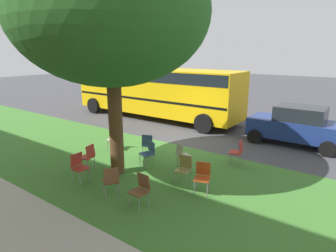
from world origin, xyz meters
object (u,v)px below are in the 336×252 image
object	(u,v)px
chair_1	(141,188)
chair_2	(148,151)
street_tree	(111,13)
chair_3	(114,137)
chair_10	(111,179)
chair_9	(182,154)
chair_4	(148,144)
school_bus	(155,88)
chair_5	(238,151)
chair_6	(79,165)
parked_car	(296,125)
chair_8	(203,175)
chair_7	(184,167)
chair_0	(88,155)

from	to	relation	value
chair_1	chair_2	bearing A→B (deg)	-54.29
street_tree	chair_3	size ratio (longest dim) A/B	8.02
chair_10	street_tree	bearing A→B (deg)	-50.23
chair_9	chair_2	bearing A→B (deg)	22.85
chair_4	school_bus	bearing A→B (deg)	-53.79
chair_5	street_tree	bearing A→B (deg)	45.26
chair_1	chair_6	xyz separation A→B (m)	(2.51, -0.04, 0.00)
chair_2	parked_car	xyz separation A→B (m)	(-3.53, -5.48, 0.32)
street_tree	chair_5	bearing A→B (deg)	-134.74
street_tree	parked_car	size ratio (longest dim) A/B	1.91
chair_5	chair_8	bearing A→B (deg)	90.47
chair_2	street_tree	bearing A→B (deg)	67.13
chair_1	chair_9	world-z (taller)	same
chair_4	chair_6	world-z (taller)	same
school_bus	chair_6	bearing A→B (deg)	113.57
street_tree	chair_6	world-z (taller)	street_tree
chair_2	chair_3	world-z (taller)	same
chair_5	chair_7	size ratio (longest dim) A/B	1.00
street_tree	chair_3	bearing A→B (deg)	-41.05
chair_2	parked_car	world-z (taller)	parked_car
chair_0	parked_car	world-z (taller)	parked_car
parked_car	chair_9	bearing A→B (deg)	64.10
chair_0	chair_3	world-z (taller)	same
chair_0	chair_2	bearing A→B (deg)	-133.00
chair_2	chair_9	xyz separation A→B (m)	(-1.09, -0.46, 0.00)
chair_3	chair_9	xyz separation A→B (m)	(-3.31, 0.04, 0.00)
chair_6	chair_1	bearing A→B (deg)	179.06
chair_5	chair_6	bearing A→B (deg)	50.56
chair_6	chair_7	world-z (taller)	same
chair_10	parked_car	size ratio (longest dim) A/B	0.24
chair_7	chair_10	bearing A→B (deg)	58.44
street_tree	chair_2	size ratio (longest dim) A/B	8.02
chair_4	parked_car	distance (m)	6.34
street_tree	chair_0	xyz separation A→B (m)	(0.93, 0.42, -4.40)
school_bus	chair_7	bearing A→B (deg)	133.99
chair_8	chair_7	bearing A→B (deg)	-13.03
chair_7	chair_0	bearing A→B (deg)	17.77
chair_5	school_bus	bearing A→B (deg)	-30.61
chair_0	chair_10	world-z (taller)	same
chair_6	school_bus	distance (m)	9.00
chair_1	chair_10	xyz separation A→B (m)	(0.99, 0.08, 0.00)
street_tree	chair_2	bearing A→B (deg)	-112.87
chair_8	parked_car	size ratio (longest dim) A/B	0.24
chair_3	chair_8	xyz separation A→B (m)	(-4.69, 1.13, 0.00)
chair_5	chair_6	distance (m)	5.28
chair_1	chair_3	size ratio (longest dim) A/B	1.00
chair_0	chair_5	distance (m)	5.09
parked_car	school_bus	xyz separation A→B (m)	(7.99, -0.50, 0.92)
chair_1	street_tree	bearing A→B (deg)	-30.19
chair_7	school_bus	world-z (taller)	school_bus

